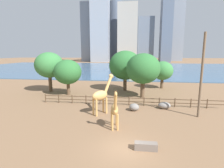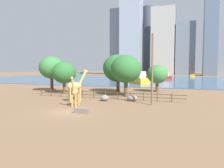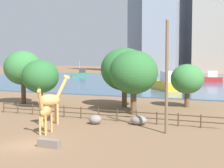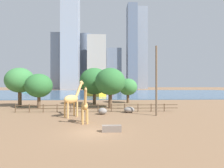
% 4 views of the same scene
% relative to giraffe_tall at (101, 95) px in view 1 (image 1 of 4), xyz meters
% --- Properties ---
extents(ground_plane, '(400.00, 400.00, 0.00)m').
position_rel_giraffe_tall_xyz_m(ground_plane, '(3.36, 72.08, -2.43)').
color(ground_plane, brown).
extents(harbor_water, '(180.00, 86.00, 0.20)m').
position_rel_giraffe_tall_xyz_m(harbor_water, '(3.36, 69.08, -2.33)').
color(harbor_water, '#3D6084').
rests_on(harbor_water, ground).
extents(giraffe_tall, '(2.74, 3.07, 5.14)m').
position_rel_giraffe_tall_xyz_m(giraffe_tall, '(0.00, 0.00, 0.00)').
color(giraffe_tall, tan).
rests_on(giraffe_tall, ground).
extents(giraffe_companion, '(1.07, 2.62, 4.26)m').
position_rel_giraffe_tall_xyz_m(giraffe_companion, '(2.16, -4.10, -0.46)').
color(giraffe_companion, tan).
rests_on(giraffe_companion, ground).
extents(utility_pole, '(0.28, 0.28, 9.94)m').
position_rel_giraffe_tall_xyz_m(utility_pole, '(11.79, 0.40, 2.53)').
color(utility_pole, brown).
rests_on(utility_pole, ground).
extents(boulder_near_fence, '(1.67, 1.24, 0.93)m').
position_rel_giraffe_tall_xyz_m(boulder_near_fence, '(8.28, 3.15, -1.97)').
color(boulder_near_fence, gray).
rests_on(boulder_near_fence, ground).
extents(boulder_by_pole, '(1.31, 1.29, 0.96)m').
position_rel_giraffe_tall_xyz_m(boulder_by_pole, '(4.12, 1.77, -1.95)').
color(boulder_by_pole, gray).
rests_on(boulder_by_pole, ground).
extents(feeding_trough, '(1.80, 0.60, 0.60)m').
position_rel_giraffe_tall_xyz_m(feeding_trough, '(5.08, -7.81, -2.13)').
color(feeding_trough, '#72665B').
rests_on(feeding_trough, ground).
extents(enclosure_fence, '(26.12, 0.14, 1.30)m').
position_rel_giraffe_tall_xyz_m(enclosure_fence, '(2.91, 4.08, -1.67)').
color(enclosure_fence, '#4C3826').
rests_on(enclosure_fence, ground).
extents(tree_left_large, '(4.49, 4.49, 5.89)m').
position_rel_giraffe_tall_xyz_m(tree_left_large, '(10.09, 17.81, 1.41)').
color(tree_left_large, brown).
rests_on(tree_left_large, ground).
extents(tree_center_broad, '(5.53, 5.53, 7.79)m').
position_rel_giraffe_tall_xyz_m(tree_center_broad, '(-12.51, 11.60, 2.83)').
color(tree_center_broad, brown).
rests_on(tree_center_broad, ground).
extents(tree_right_tall, '(4.97, 4.97, 6.47)m').
position_rel_giraffe_tall_xyz_m(tree_right_tall, '(-7.94, 9.39, 1.78)').
color(tree_right_tall, brown).
rests_on(tree_right_tall, ground).
extents(tree_left_small, '(6.51, 6.51, 8.11)m').
position_rel_giraffe_tall_xyz_m(tree_left_small, '(2.19, 14.61, 2.73)').
color(tree_left_small, brown).
rests_on(tree_left_small, ground).
extents(tree_right_small, '(5.74, 5.74, 7.59)m').
position_rel_giraffe_tall_xyz_m(tree_right_small, '(5.51, 9.14, 2.55)').
color(tree_right_small, brown).
rests_on(tree_right_small, ground).
extents(boat_ferry, '(6.59, 5.42, 5.74)m').
position_rel_giraffe_tall_xyz_m(boat_ferry, '(-43.23, 84.29, -1.28)').
color(boat_ferry, '#337259').
rests_on(boat_ferry, harbor_water).
extents(boat_sailboat, '(7.94, 9.00, 3.91)m').
position_rel_giraffe_tall_xyz_m(boat_sailboat, '(1.28, 40.22, -0.91)').
color(boat_sailboat, gold).
rests_on(boat_sailboat, harbor_water).
extents(boat_tug, '(7.34, 3.31, 3.13)m').
position_rel_giraffe_tall_xyz_m(boat_tug, '(6.16, 68.95, -1.17)').
color(boat_tug, '#B22D28').
rests_on(boat_tug, harbor_water).
extents(boat_barge, '(2.58, 6.93, 3.03)m').
position_rel_giraffe_tall_xyz_m(boat_barge, '(18.35, 102.14, -1.20)').
color(boat_barge, gold).
rests_on(boat_barge, harbor_water).
extents(skyline_tower_needle, '(16.94, 14.39, 49.72)m').
position_rel_giraffe_tall_xyz_m(skyline_tower_needle, '(-2.57, 139.56, 22.43)').
color(skyline_tower_needle, '#ADA89E').
rests_on(skyline_tower_needle, ground).
extents(skyline_block_central, '(13.51, 11.51, 38.11)m').
position_rel_giraffe_tall_xyz_m(skyline_block_central, '(13.35, 139.64, 16.62)').
color(skyline_block_central, slate).
rests_on(skyline_block_central, ground).
extents(skyline_tower_glass, '(17.03, 17.03, 56.86)m').
position_rel_giraffe_tall_xyz_m(skyline_tower_glass, '(-15.71, 161.16, 26.00)').
color(skyline_tower_glass, slate).
rests_on(skyline_tower_glass, ground).
extents(skyline_block_left, '(14.47, 8.91, 87.58)m').
position_rel_giraffe_tall_xyz_m(skyline_block_left, '(43.05, 162.01, 41.35)').
color(skyline_block_left, gray).
rests_on(skyline_block_left, ground).
extents(skyline_block_right, '(10.90, 8.10, 52.19)m').
position_rel_giraffe_tall_xyz_m(skyline_block_right, '(-38.84, 139.58, 23.66)').
color(skyline_block_right, gray).
rests_on(skyline_block_right, ground).
extents(skyline_tower_short, '(8.57, 12.83, 76.85)m').
position_rel_giraffe_tall_xyz_m(skyline_tower_short, '(29.43, 133.76, 35.99)').
color(skyline_tower_short, slate).
rests_on(skyline_tower_short, ground).
extents(skyline_block_wide, '(15.32, 12.39, 86.88)m').
position_rel_giraffe_tall_xyz_m(skyline_block_wide, '(-25.87, 132.93, 41.00)').
color(skyline_block_wide, '#939EAD').
rests_on(skyline_block_wide, ground).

